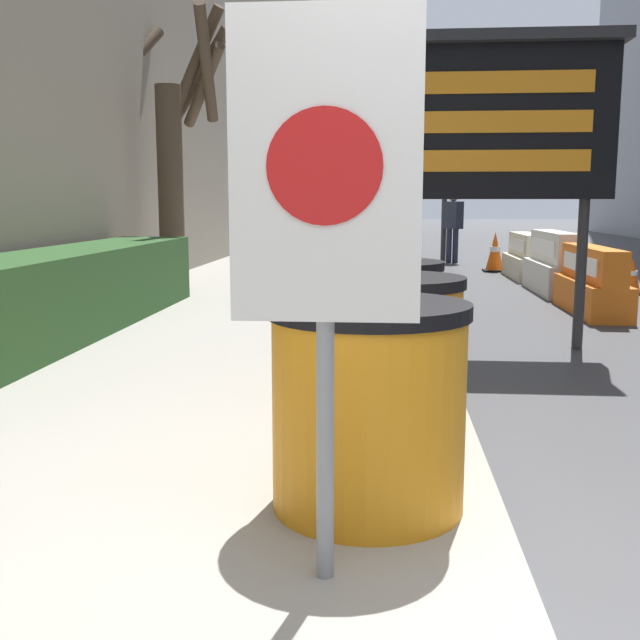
{
  "coord_description": "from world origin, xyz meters",
  "views": [
    {
      "loc": [
        -0.52,
        -2.15,
        1.39
      ],
      "look_at": [
        -1.09,
        4.41,
        0.35
      ],
      "focal_mm": 42.0,
      "sensor_mm": 36.0,
      "label": 1
    }
  ],
  "objects_px": {
    "traffic_cone_near": "(495,252)",
    "traffic_cone_far": "(557,271)",
    "barrel_drum_foreground": "(368,405)",
    "traffic_light_near_curb": "(447,119)",
    "jersey_barrier_orange_near": "(592,284)",
    "jersey_barrier_white": "(554,266)",
    "traffic_cone_mid": "(632,277)",
    "jersey_barrier_cream": "(526,259)",
    "barrel_drum_back": "(383,323)",
    "message_board": "(484,120)",
    "barrel_drum_middle": "(389,354)",
    "pedestrian_worker": "(453,221)",
    "warning_sign": "(325,204)"
  },
  "relations": [
    {
      "from": "jersey_barrier_white",
      "to": "traffic_cone_near",
      "type": "xyz_separation_m",
      "value": [
        -0.4,
        3.48,
        -0.03
      ]
    },
    {
      "from": "barrel_drum_foreground",
      "to": "traffic_cone_far",
      "type": "xyz_separation_m",
      "value": [
        2.69,
        8.67,
        -0.21
      ]
    },
    {
      "from": "warning_sign",
      "to": "pedestrian_worker",
      "type": "height_order",
      "value": "warning_sign"
    },
    {
      "from": "jersey_barrier_white",
      "to": "jersey_barrier_cream",
      "type": "xyz_separation_m",
      "value": [
        -0.0,
        2.24,
        -0.05
      ]
    },
    {
      "from": "jersey_barrier_white",
      "to": "traffic_light_near_curb",
      "type": "relative_size",
      "value": 0.45
    },
    {
      "from": "warning_sign",
      "to": "message_board",
      "type": "height_order",
      "value": "message_board"
    },
    {
      "from": "barrel_drum_middle",
      "to": "traffic_cone_near",
      "type": "bearing_deg",
      "value": 78.99
    },
    {
      "from": "traffic_cone_near",
      "to": "barrel_drum_back",
      "type": "bearing_deg",
      "value": -102.35
    },
    {
      "from": "jersey_barrier_orange_near",
      "to": "traffic_cone_far",
      "type": "distance_m",
      "value": 2.05
    },
    {
      "from": "jersey_barrier_orange_near",
      "to": "jersey_barrier_white",
      "type": "height_order",
      "value": "jersey_barrier_white"
    },
    {
      "from": "barrel_drum_back",
      "to": "message_board",
      "type": "xyz_separation_m",
      "value": [
        0.91,
        2.05,
        1.58
      ]
    },
    {
      "from": "barrel_drum_foreground",
      "to": "pedestrian_worker",
      "type": "bearing_deg",
      "value": 83.66
    },
    {
      "from": "barrel_drum_back",
      "to": "jersey_barrier_cream",
      "type": "xyz_separation_m",
      "value": [
        2.61,
        8.87,
        -0.2
      ]
    },
    {
      "from": "barrel_drum_back",
      "to": "jersey_barrier_cream",
      "type": "distance_m",
      "value": 9.25
    },
    {
      "from": "barrel_drum_foreground",
      "to": "barrel_drum_back",
      "type": "xyz_separation_m",
      "value": [
        0.05,
        2.16,
        0.0
      ]
    },
    {
      "from": "barrel_drum_back",
      "to": "pedestrian_worker",
      "type": "relative_size",
      "value": 0.54
    },
    {
      "from": "barrel_drum_foreground",
      "to": "traffic_cone_near",
      "type": "bearing_deg",
      "value": 79.53
    },
    {
      "from": "warning_sign",
      "to": "message_board",
      "type": "xyz_separation_m",
      "value": [
        1.09,
        4.85,
        0.75
      ]
    },
    {
      "from": "warning_sign",
      "to": "message_board",
      "type": "bearing_deg",
      "value": 77.29
    },
    {
      "from": "barrel_drum_foreground",
      "to": "traffic_cone_near",
      "type": "distance_m",
      "value": 12.48
    },
    {
      "from": "barrel_drum_foreground",
      "to": "barrel_drum_back",
      "type": "height_order",
      "value": "same"
    },
    {
      "from": "barrel_drum_foreground",
      "to": "message_board",
      "type": "distance_m",
      "value": 4.6
    },
    {
      "from": "jersey_barrier_cream",
      "to": "traffic_cone_far",
      "type": "bearing_deg",
      "value": -89.36
    },
    {
      "from": "barrel_drum_back",
      "to": "traffic_light_near_curb",
      "type": "height_order",
      "value": "traffic_light_near_curb"
    },
    {
      "from": "traffic_light_near_curb",
      "to": "pedestrian_worker",
      "type": "xyz_separation_m",
      "value": [
        0.17,
        -0.34,
        -2.31
      ]
    },
    {
      "from": "traffic_cone_mid",
      "to": "traffic_light_near_curb",
      "type": "bearing_deg",
      "value": 111.17
    },
    {
      "from": "barrel_drum_middle",
      "to": "barrel_drum_back",
      "type": "distance_m",
      "value": 1.08
    },
    {
      "from": "message_board",
      "to": "traffic_cone_mid",
      "type": "distance_m",
      "value": 5.58
    },
    {
      "from": "jersey_barrier_cream",
      "to": "traffic_cone_mid",
      "type": "bearing_deg",
      "value": -64.45
    },
    {
      "from": "jersey_barrier_orange_near",
      "to": "jersey_barrier_white",
      "type": "xyz_separation_m",
      "value": [
        -0.0,
        2.18,
        0.05
      ]
    },
    {
      "from": "barrel_drum_middle",
      "to": "pedestrian_worker",
      "type": "relative_size",
      "value": 0.54
    },
    {
      "from": "traffic_cone_far",
      "to": "jersey_barrier_cream",
      "type": "bearing_deg",
      "value": 90.64
    },
    {
      "from": "jersey_barrier_cream",
      "to": "traffic_cone_far",
      "type": "distance_m",
      "value": 2.36
    },
    {
      "from": "jersey_barrier_cream",
      "to": "traffic_cone_far",
      "type": "xyz_separation_m",
      "value": [
        0.03,
        -2.36,
        -0.01
      ]
    },
    {
      "from": "traffic_light_near_curb",
      "to": "jersey_barrier_orange_near",
      "type": "bearing_deg",
      "value": -81.41
    },
    {
      "from": "barrel_drum_foreground",
      "to": "message_board",
      "type": "relative_size",
      "value": 0.3
    },
    {
      "from": "traffic_cone_near",
      "to": "warning_sign",
      "type": "bearing_deg",
      "value": -100.52
    },
    {
      "from": "barrel_drum_middle",
      "to": "traffic_cone_mid",
      "type": "relative_size",
      "value": 1.55
    },
    {
      "from": "warning_sign",
      "to": "traffic_cone_mid",
      "type": "distance_m",
      "value": 10.14
    },
    {
      "from": "barrel_drum_middle",
      "to": "barrel_drum_back",
      "type": "height_order",
      "value": "same"
    },
    {
      "from": "traffic_light_near_curb",
      "to": "barrel_drum_back",
      "type": "bearing_deg",
      "value": -96.25
    },
    {
      "from": "barrel_drum_back",
      "to": "jersey_barrier_orange_near",
      "type": "distance_m",
      "value": 5.17
    },
    {
      "from": "traffic_light_near_curb",
      "to": "traffic_cone_far",
      "type": "bearing_deg",
      "value": -78.35
    },
    {
      "from": "traffic_cone_mid",
      "to": "traffic_light_near_curb",
      "type": "xyz_separation_m",
      "value": [
        -2.37,
        6.12,
        2.99
      ]
    },
    {
      "from": "traffic_cone_near",
      "to": "traffic_cone_far",
      "type": "height_order",
      "value": "traffic_cone_near"
    },
    {
      "from": "barrel_drum_middle",
      "to": "message_board",
      "type": "xyz_separation_m",
      "value": [
        0.87,
        3.13,
        1.58
      ]
    },
    {
      "from": "warning_sign",
      "to": "message_board",
      "type": "distance_m",
      "value": 5.03
    },
    {
      "from": "barrel_drum_foreground",
      "to": "traffic_cone_near",
      "type": "relative_size",
      "value": 1.09
    },
    {
      "from": "jersey_barrier_cream",
      "to": "traffic_cone_mid",
      "type": "relative_size",
      "value": 3.42
    },
    {
      "from": "jersey_barrier_cream",
      "to": "traffic_light_near_curb",
      "type": "height_order",
      "value": "traffic_light_near_curb"
    }
  ]
}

